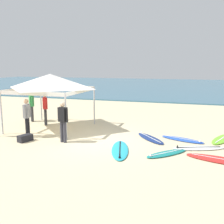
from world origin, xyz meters
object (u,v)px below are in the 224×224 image
at_px(surfboard_white, 198,148).
at_px(gear_bag_near_tent, 25,138).
at_px(person_grey, 27,115).
at_px(surfboard_navy, 150,138).
at_px(surfboard_lime, 222,139).
at_px(surfboard_cyan, 120,150).
at_px(surfboard_blue, 182,139).
at_px(person_black, 63,119).
at_px(canopy_tent, 50,81).
at_px(surfboard_teal, 167,153).
at_px(person_green, 32,104).
at_px(person_red, 45,107).

distance_m(surfboard_white, gear_bag_near_tent, 7.08).
bearing_deg(person_grey, surfboard_navy, 13.84).
bearing_deg(surfboard_lime, surfboard_cyan, -144.06).
height_order(surfboard_blue, person_black, person_black).
xyz_separation_m(canopy_tent, surfboard_white, (7.04, -1.20, -2.35)).
xyz_separation_m(surfboard_navy, gear_bag_near_tent, (-4.99, -1.93, 0.10)).
relative_size(surfboard_teal, person_green, 0.98).
distance_m(surfboard_cyan, person_black, 2.74).
distance_m(canopy_tent, gear_bag_near_tent, 3.24).
bearing_deg(person_green, person_black, -40.82).
relative_size(surfboard_cyan, surfboard_teal, 1.45).
xyz_separation_m(surfboard_blue, person_grey, (-6.64, -1.54, 0.95)).
bearing_deg(person_black, gear_bag_near_tent, -167.44).
height_order(person_red, person_black, same).
relative_size(surfboard_teal, person_black, 0.98).
height_order(surfboard_navy, surfboard_teal, same).
height_order(person_black, person_green, same).
bearing_deg(person_black, canopy_tent, 130.39).
relative_size(surfboard_blue, person_black, 1.15).
bearing_deg(person_grey, surfboard_blue, 13.09).
distance_m(surfboard_blue, person_red, 7.27).
height_order(surfboard_cyan, person_green, person_green).
relative_size(surfboard_lime, person_green, 1.25).
bearing_deg(person_green, person_red, -23.89).
height_order(surfboard_blue, surfboard_navy, same).
bearing_deg(surfboard_teal, person_black, 176.88).
relative_size(person_black, person_green, 1.00).
relative_size(person_red, person_green, 1.00).
xyz_separation_m(person_black, gear_bag_near_tent, (-1.62, -0.36, -0.85)).
height_order(surfboard_lime, surfboard_teal, same).
bearing_deg(surfboard_lime, person_grey, -165.46).
bearing_deg(surfboard_navy, gear_bag_near_tent, -158.85).
xyz_separation_m(surfboard_cyan, person_green, (-6.18, 3.49, 0.95)).
height_order(surfboard_teal, person_red, person_red).
height_order(surfboard_white, gear_bag_near_tent, gear_bag_near_tent).
bearing_deg(person_red, person_green, 156.11).
bearing_deg(person_grey, surfboard_white, 3.94).
bearing_deg(surfboard_lime, canopy_tent, -176.85).
relative_size(surfboard_teal, gear_bag_near_tent, 2.78).
xyz_separation_m(surfboard_cyan, gear_bag_near_tent, (-4.16, -0.01, 0.10)).
bearing_deg(surfboard_navy, surfboard_white, -21.99).
bearing_deg(surfboard_white, person_grey, -176.06).
relative_size(surfboard_white, person_grey, 1.22).
distance_m(person_green, gear_bag_near_tent, 4.13).
height_order(canopy_tent, person_red, canopy_tent).
distance_m(surfboard_white, surfboard_lime, 1.93).
xyz_separation_m(surfboard_teal, person_grey, (-6.19, 0.50, 0.95)).
height_order(surfboard_cyan, surfboard_lime, same).
height_order(person_grey, person_green, same).
bearing_deg(gear_bag_near_tent, person_black, 12.56).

